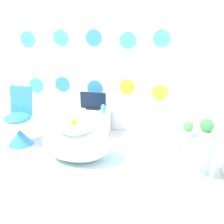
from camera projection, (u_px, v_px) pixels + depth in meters
name	position (u px, v px, depth m)	size (l,w,h in m)	color
ground_plane	(37.00, 215.00, 2.58)	(12.00, 12.00, 0.00)	silver
wall_back_dotted	(94.00, 52.00, 4.15)	(4.84, 0.05, 2.60)	white
rug	(75.00, 166.00, 3.41)	(1.23, 0.88, 0.01)	silver
bathtub	(77.00, 142.00, 3.50)	(0.94, 0.61, 0.50)	white
rubber_duck	(74.00, 122.00, 3.42)	(0.08, 0.08, 0.09)	yellow
chair	(19.00, 127.00, 3.92)	(0.40, 0.40, 0.87)	#338CE0
tv_cabinet	(93.00, 121.00, 4.29)	(0.50, 0.38, 0.43)	silver
tv	(93.00, 102.00, 4.18)	(0.42, 0.12, 0.28)	black
vase	(103.00, 109.00, 4.04)	(0.07, 0.07, 0.13)	#51B2AD
side_table	(195.00, 146.00, 3.03)	(0.45, 0.30, 0.55)	#99E0D8
potted_plant_left	(188.00, 129.00, 2.95)	(0.11, 0.11, 0.18)	beige
potted_plant_right	(207.00, 128.00, 2.94)	(0.15, 0.15, 0.22)	beige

